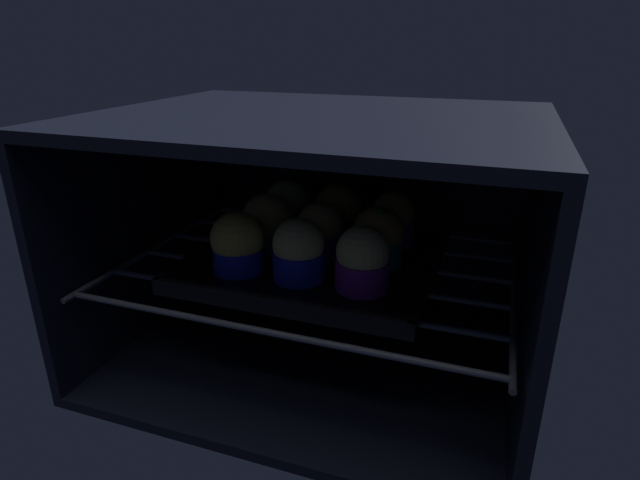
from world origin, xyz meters
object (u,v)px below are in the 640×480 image
Objects in this scene: muffin_row0_col2 at (363,260)px; muffin_row2_col1 at (336,211)px; muffin_row2_col0 at (287,207)px; baking_tray at (320,258)px; muffin_row1_col0 at (267,223)px; muffin_row1_col2 at (378,238)px; muffin_row1_col1 at (319,232)px; muffin_row2_col2 at (393,220)px; muffin_row0_col1 at (298,251)px; muffin_row0_col0 at (238,244)px.

muffin_row2_col1 reaches higher than muffin_row0_col2.
baking_tray is at bearing -43.97° from muffin_row2_col0.
muffin_row1_col2 is (16.93, -0.49, 0.12)cm from muffin_row1_col0.
muffin_row1_col2 reaches higher than muffin_row1_col1.
muffin_row0_col2 is 1.00× the size of muffin_row1_col0.
muffin_row1_col2 is (8.65, -0.34, 0.35)cm from muffin_row1_col1.
muffin_row2_col2 is at bearing 88.33° from muffin_row1_col2.
muffin_row1_col0 reaches higher than muffin_row0_col1.
muffin_row0_col0 is at bearing -136.17° from muffin_row2_col2.
muffin_row1_col1 is 11.88cm from muffin_row2_col0.
muffin_row0_col2 is at bearing -43.85° from muffin_row1_col1.
muffin_row1_col0 is (-8.23, 8.43, -0.05)cm from muffin_row0_col1.
muffin_row0_col1 is 0.99× the size of muffin_row0_col2.
muffin_row2_col1 is 9.17cm from muffin_row2_col2.
muffin_row1_col2 reaches higher than muffin_row0_col0.
muffin_row1_col2 is at bearing 89.94° from muffin_row0_col2.
muffin_row0_col1 is at bearing 2.21° from muffin_row0_col0.
muffin_row1_col2 is at bearing -1.67° from muffin_row1_col0.
muffin_row2_col0 is at bearing 117.05° from muffin_row0_col1.
muffin_row2_col1 reaches higher than muffin_row1_col1.
muffin_row1_col2 reaches higher than muffin_row1_col0.
muffin_row2_col0 is (-0.23, 8.14, 0.10)cm from muffin_row1_col0.
muffin_row1_col0 is at bearing -88.36° from muffin_row2_col0.
muffin_row2_col0 is 1.04× the size of muffin_row2_col2.
muffin_row0_col1 is at bearing -62.95° from muffin_row2_col0.
muffin_row0_col0 is at bearing -177.79° from muffin_row0_col1.
muffin_row2_col1 is at bearing 64.23° from muffin_row0_col0.
muffin_row0_col2 reaches higher than muffin_row1_col1.
muffin_row2_col0 is at bearing 135.74° from muffin_row1_col1.
muffin_row0_col0 is 1.00× the size of muffin_row0_col1.
muffin_row0_col1 is 16.87cm from muffin_row2_col1.
muffin_row0_col2 is 19.09cm from muffin_row2_col1.
muffin_row1_col1 reaches higher than baking_tray.
muffin_row2_col1 is at bearing 91.70° from muffin_row1_col1.
muffin_row2_col0 reaches higher than muffin_row2_col2.
muffin_row2_col0 is at bearing 91.64° from muffin_row1_col0.
muffin_row1_col1 is 0.98× the size of muffin_row2_col2.
muffin_row1_col0 is at bearing 178.33° from muffin_row1_col2.
muffin_row2_col2 is (17.40, -0.14, -0.21)cm from muffin_row2_col0.
muffin_row1_col2 is 1.01× the size of muffin_row2_col0.
muffin_row2_col2 is at bearing 61.44° from muffin_row0_col1.
muffin_row2_col1 is (-0.26, 8.59, 0.37)cm from muffin_row1_col1.
muffin_row2_col0 is (-8.58, 8.28, 4.42)cm from baking_tray.
baking_tray is at bearing 44.93° from muffin_row0_col0.
muffin_row1_col1 is at bearing 45.16° from muffin_row0_col0.
muffin_row2_col1 is at bearing 92.22° from baking_tray.
muffin_row1_col0 is 0.98× the size of muffin_row1_col2.
muffin_row2_col1 is at bearing 177.29° from muffin_row2_col2.
muffin_row1_col1 is (8.27, -0.15, -0.23)cm from muffin_row1_col0.
muffin_row0_col0 is 16.89cm from muffin_row2_col0.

